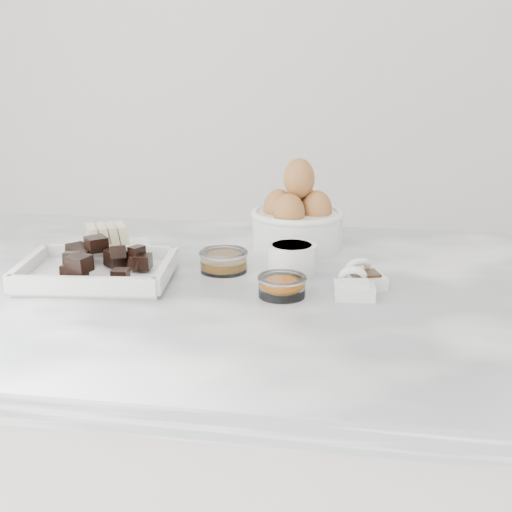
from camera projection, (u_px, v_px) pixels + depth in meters
The scene contains 9 objects.
marble_slab at pixel (241, 297), 1.14m from camera, with size 1.20×0.80×0.04m, color white.
chocolate_dish at pixel (97, 266), 1.15m from camera, with size 0.26×0.21×0.06m.
butter_plate at pixel (110, 246), 1.28m from camera, with size 0.19×0.19×0.06m.
sugar_ramekin at pixel (292, 257), 1.19m from camera, with size 0.08×0.08×0.05m.
egg_bowl at pixel (297, 219), 1.33m from camera, with size 0.18×0.18×0.17m.
honey_bowl at pixel (224, 260), 1.20m from camera, with size 0.08×0.08×0.04m.
zest_bowl at pixel (282, 285), 1.08m from camera, with size 0.08×0.08×0.03m.
vanilla_spoon at pixel (363, 278), 1.12m from camera, with size 0.08×0.09×0.05m.
salt_spoon at pixel (354, 286), 1.08m from camera, with size 0.07×0.08×0.05m.
Camera 1 is at (0.20, -1.06, 1.31)m, focal length 50.00 mm.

